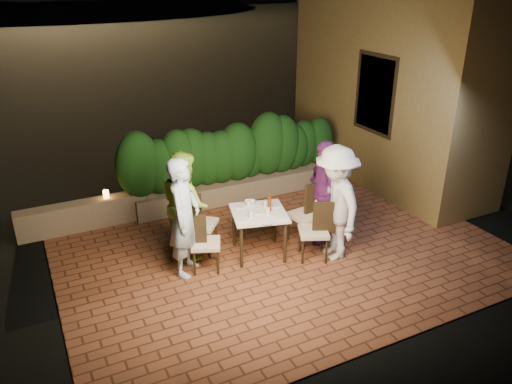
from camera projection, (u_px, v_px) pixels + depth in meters
ground at (285, 253)px, 8.13m from camera, size 400.00×400.00×0.00m
terrace_floor at (271, 242)px, 8.56m from camera, size 7.00×6.00×0.15m
building_wall at (393, 61)px, 10.21m from camera, size 1.60×5.00×5.00m
window_pane at (376, 94)px, 9.69m from camera, size 0.08×1.00×1.40m
window_frame at (376, 94)px, 9.68m from camera, size 0.06×1.15×1.55m
planter at (238, 188)px, 10.01m from camera, size 4.20×0.55×0.40m
hedge at (237, 153)px, 9.70m from camera, size 4.00×0.70×1.10m
parapet at (83, 215)px, 8.77m from camera, size 2.20×0.30×0.50m
hill at (53, 46)px, 59.71m from camera, size 52.00×40.00×22.00m
dining_table at (259, 233)px, 7.91m from camera, size 1.01×1.01×0.75m
plate_nw at (242, 219)px, 7.52m from camera, size 0.21×0.21×0.01m
plate_sw at (240, 206)px, 7.94m from camera, size 0.21×0.21×0.01m
plate_ne at (281, 217)px, 7.60m from camera, size 0.23×0.23×0.01m
plate_se at (274, 205)px, 7.98m from camera, size 0.23×0.23×0.01m
plate_centre at (257, 212)px, 7.75m from camera, size 0.21×0.21×0.01m
plate_front at (266, 221)px, 7.45m from camera, size 0.22×0.22×0.01m
glass_nw at (251, 214)px, 7.56m from camera, size 0.07×0.07×0.12m
glass_sw at (249, 204)px, 7.91m from camera, size 0.06×0.06×0.11m
glass_ne at (268, 211)px, 7.66m from camera, size 0.07×0.07×0.11m
glass_se at (266, 204)px, 7.90m from camera, size 0.07×0.07×0.11m
beer_bottle at (269, 202)px, 7.74m from camera, size 0.06×0.06×0.31m
bowl at (250, 202)px, 8.03m from camera, size 0.24×0.24×0.04m
chair_left_front at (206, 242)px, 7.48m from camera, size 0.55×0.55×0.92m
chair_left_back at (201, 223)px, 7.95m from camera, size 0.66×0.66×1.01m
chair_right_front at (314, 231)px, 7.77m from camera, size 0.59×0.59×0.96m
chair_right_back at (306, 214)px, 8.22m from camera, size 0.54×0.54×1.03m
diner_blue at (185, 217)px, 7.23m from camera, size 0.75×0.79×1.82m
diner_green at (185, 204)px, 7.77m from camera, size 0.72×0.89×1.73m
diner_white at (335, 203)px, 7.64m from camera, size 0.84×1.28×1.85m
diner_purple at (323, 192)px, 8.15m from camera, size 0.62×1.10×1.76m
parapet_lamp at (106, 194)px, 8.82m from camera, size 0.10×0.10×0.14m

